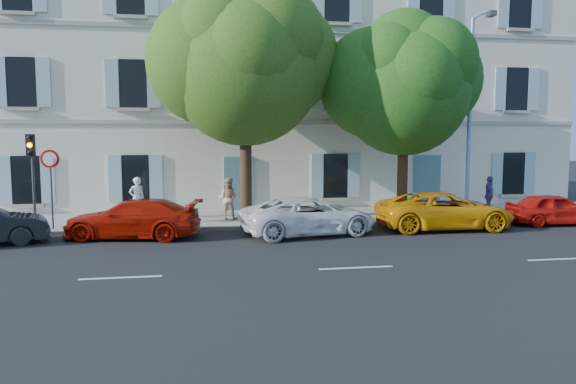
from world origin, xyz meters
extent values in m
plane|color=black|center=(0.00, 0.00, 0.00)|extent=(90.00, 90.00, 0.00)
cube|color=#A09E96|center=(0.00, 4.45, 0.07)|extent=(36.00, 4.50, 0.15)
cube|color=#9E998E|center=(0.00, 2.28, 0.08)|extent=(36.00, 0.16, 0.16)
cube|color=silver|center=(0.00, 10.20, 6.00)|extent=(28.00, 7.00, 12.00)
imported|color=#A41204|center=(-6.23, 1.34, 0.66)|extent=(4.83, 2.71, 1.32)
imported|color=white|center=(-0.23, 0.93, 0.66)|extent=(5.09, 3.05, 1.32)
imported|color=orange|center=(4.94, 1.21, 0.69)|extent=(5.07, 2.47, 1.39)
imported|color=#B9120B|center=(9.54, 1.38, 0.61)|extent=(3.72, 1.78, 1.23)
cylinder|color=#3A2819|center=(-2.18, 3.45, 1.95)|extent=(0.45, 0.45, 3.61)
ellipsoid|color=#3D6A1B|center=(-2.18, 3.45, 5.93)|extent=(5.78, 5.78, 6.35)
cylinder|color=#3A2819|center=(3.99, 3.06, 1.72)|extent=(0.41, 0.41, 3.13)
ellipsoid|color=#296319|center=(3.99, 3.06, 5.19)|extent=(5.09, 5.09, 5.59)
cylinder|color=#383A3D|center=(-9.65, 2.58, 1.54)|extent=(0.09, 0.09, 2.77)
cube|color=black|center=(-9.65, 2.44, 3.11)|extent=(0.28, 0.23, 0.79)
sphere|color=orange|center=(-9.65, 2.33, 3.13)|extent=(0.17, 0.17, 0.17)
cylinder|color=#383A3D|center=(-9.12, 2.81, 1.34)|extent=(0.06, 0.06, 2.38)
cylinder|color=red|center=(-9.12, 2.77, 2.64)|extent=(0.65, 0.10, 0.65)
cylinder|color=#7293BF|center=(6.72, 2.98, 4.09)|extent=(0.16, 0.16, 7.88)
cylinder|color=#7293BF|center=(6.72, 2.29, 8.03)|extent=(0.23, 1.38, 0.10)
cube|color=#383A3D|center=(6.72, 1.60, 7.89)|extent=(0.29, 0.47, 0.18)
imported|color=white|center=(-6.36, 4.40, 0.99)|extent=(0.73, 0.63, 1.68)
imported|color=tan|center=(-2.84, 4.03, 0.97)|extent=(0.96, 0.85, 1.64)
imported|color=#5E4C8C|center=(7.98, 3.46, 0.95)|extent=(0.67, 1.02, 1.61)
camera|label=1|loc=(-4.22, -17.99, 3.57)|focal=35.00mm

